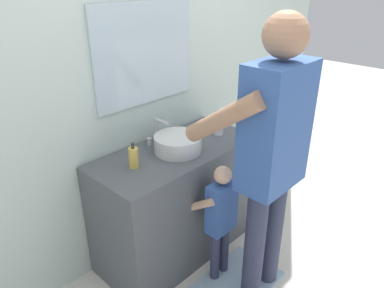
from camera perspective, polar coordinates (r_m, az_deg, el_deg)
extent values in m
plane|color=silver|center=(2.79, 2.36, -18.62)|extent=(14.00, 14.00, 0.00)
cube|color=silver|center=(2.52, -7.95, 11.74)|extent=(4.40, 0.08, 2.70)
cube|color=silver|center=(2.46, -7.30, 13.81)|extent=(0.80, 0.02, 0.65)
cube|color=#4C5156|center=(2.68, -2.36, -9.03)|extent=(1.19, 0.54, 0.84)
cylinder|color=silver|center=(2.43, -2.23, 0.08)|extent=(0.32, 0.32, 0.11)
cylinder|color=#B1B1AD|center=(2.42, -2.23, 0.20)|extent=(0.26, 0.26, 0.09)
cylinder|color=#B7BABF|center=(2.55, -5.54, 2.19)|extent=(0.03, 0.03, 0.18)
cylinder|color=#B7BABF|center=(2.48, -4.70, 3.51)|extent=(0.02, 0.12, 0.02)
cylinder|color=#B7BABF|center=(2.54, -6.67, 0.38)|extent=(0.04, 0.04, 0.05)
cylinder|color=#B7BABF|center=(2.62, -4.34, 1.33)|extent=(0.04, 0.04, 0.05)
cylinder|color=silver|center=(2.69, 4.18, 2.46)|extent=(0.07, 0.07, 0.09)
cylinder|color=#E5387F|center=(2.66, 4.55, 3.46)|extent=(0.04, 0.02, 0.17)
cube|color=white|center=(2.63, 4.62, 5.38)|extent=(0.01, 0.02, 0.02)
cylinder|color=gold|center=(2.25, -9.12, -2.15)|extent=(0.06, 0.06, 0.13)
cylinder|color=#2D2D2D|center=(2.21, -9.27, -0.26)|extent=(0.02, 0.02, 0.04)
cube|color=#99B7CC|center=(2.67, 6.67, -20.94)|extent=(0.64, 0.40, 0.02)
cylinder|color=#2D334C|center=(2.57, 3.60, -17.15)|extent=(0.06, 0.06, 0.40)
cylinder|color=#2D334C|center=(2.63, 5.06, -16.05)|extent=(0.06, 0.06, 0.40)
cube|color=#33569E|center=(2.37, 4.64, -9.87)|extent=(0.20, 0.11, 0.35)
sphere|color=#D8A884|center=(2.24, 4.85, -4.85)|extent=(0.11, 0.11, 0.11)
cylinder|color=#D8A884|center=(2.33, 1.17, -9.53)|extent=(0.05, 0.24, 0.19)
cylinder|color=#D8A884|center=(2.47, 4.64, -7.38)|extent=(0.05, 0.24, 0.19)
cylinder|color=#2D334C|center=(2.35, 9.72, -15.62)|extent=(0.12, 0.12, 0.82)
cylinder|color=#2D334C|center=(2.49, 12.48, -13.21)|extent=(0.12, 0.12, 0.82)
cube|color=#33569E|center=(2.02, 12.97, 2.60)|extent=(0.41, 0.23, 0.71)
sphere|color=#A87A5B|center=(1.89, 14.44, 16.20)|extent=(0.23, 0.23, 0.23)
cylinder|color=#A87A5B|center=(1.92, 4.85, 3.98)|extent=(0.10, 0.50, 0.39)
cylinder|color=#A87A5B|center=(2.27, 12.09, 6.94)|extent=(0.10, 0.50, 0.39)
cylinder|color=orange|center=(2.43, 7.97, 3.80)|extent=(0.01, 0.14, 0.03)
cube|color=white|center=(2.46, 6.58, 4.51)|extent=(0.01, 0.02, 0.02)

